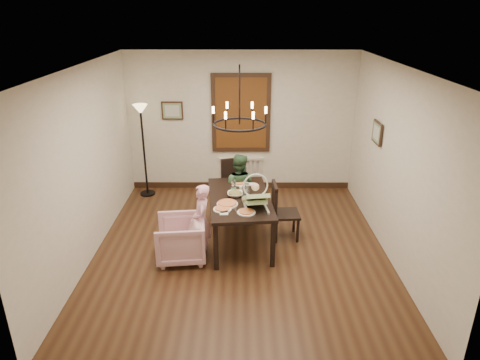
{
  "coord_description": "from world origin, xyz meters",
  "views": [
    {
      "loc": [
        0.02,
        -5.81,
        3.54
      ],
      "look_at": [
        -0.01,
        0.33,
        1.05
      ],
      "focal_mm": 32.0,
      "sensor_mm": 36.0,
      "label": 1
    }
  ],
  "objects_px": {
    "chair_far": "(236,187)",
    "drinking_glass": "(245,192)",
    "elderly_woman": "(202,226)",
    "baby_bouncer": "(256,196)",
    "armchair": "(181,239)",
    "dining_table": "(240,202)",
    "chair_right": "(286,211)",
    "floor_lamp": "(144,152)",
    "seated_man": "(239,194)"
  },
  "relations": [
    {
      "from": "armchair",
      "to": "seated_man",
      "type": "relative_size",
      "value": 0.71
    },
    {
      "from": "chair_far",
      "to": "dining_table",
      "type": "bearing_deg",
      "value": -104.23
    },
    {
      "from": "dining_table",
      "to": "armchair",
      "type": "xyz_separation_m",
      "value": [
        -0.88,
        -0.52,
        -0.37
      ]
    },
    {
      "from": "chair_right",
      "to": "baby_bouncer",
      "type": "distance_m",
      "value": 0.85
    },
    {
      "from": "chair_far",
      "to": "elderly_woman",
      "type": "bearing_deg",
      "value": -127.07
    },
    {
      "from": "chair_far",
      "to": "elderly_woman",
      "type": "xyz_separation_m",
      "value": [
        -0.5,
        -1.44,
        -0.03
      ]
    },
    {
      "from": "dining_table",
      "to": "chair_right",
      "type": "xyz_separation_m",
      "value": [
        0.75,
        0.13,
        -0.21
      ]
    },
    {
      "from": "chair_right",
      "to": "floor_lamp",
      "type": "height_order",
      "value": "floor_lamp"
    },
    {
      "from": "drinking_glass",
      "to": "baby_bouncer",
      "type": "bearing_deg",
      "value": -67.77
    },
    {
      "from": "seated_man",
      "to": "floor_lamp",
      "type": "distance_m",
      "value": 2.22
    },
    {
      "from": "chair_right",
      "to": "drinking_glass",
      "type": "distance_m",
      "value": 0.77
    },
    {
      "from": "chair_right",
      "to": "armchair",
      "type": "height_order",
      "value": "chair_right"
    },
    {
      "from": "armchair",
      "to": "elderly_woman",
      "type": "relative_size",
      "value": 0.77
    },
    {
      "from": "seated_man",
      "to": "armchair",
      "type": "bearing_deg",
      "value": 70.49
    },
    {
      "from": "armchair",
      "to": "elderly_woman",
      "type": "distance_m",
      "value": 0.37
    },
    {
      "from": "armchair",
      "to": "elderly_woman",
      "type": "xyz_separation_m",
      "value": [
        0.31,
        0.13,
        0.14
      ]
    },
    {
      "from": "armchair",
      "to": "floor_lamp",
      "type": "height_order",
      "value": "floor_lamp"
    },
    {
      "from": "chair_right",
      "to": "baby_bouncer",
      "type": "xyz_separation_m",
      "value": [
        -0.51,
        -0.49,
        0.48
      ]
    },
    {
      "from": "dining_table",
      "to": "armchair",
      "type": "distance_m",
      "value": 1.08
    },
    {
      "from": "seated_man",
      "to": "elderly_woman",
      "type": "bearing_deg",
      "value": 78.91
    },
    {
      "from": "elderly_woman",
      "to": "baby_bouncer",
      "type": "distance_m",
      "value": 0.94
    },
    {
      "from": "armchair",
      "to": "baby_bouncer",
      "type": "xyz_separation_m",
      "value": [
        1.11,
        0.16,
        0.63
      ]
    },
    {
      "from": "drinking_glass",
      "to": "dining_table",
      "type": "bearing_deg",
      "value": -170.32
    },
    {
      "from": "chair_far",
      "to": "drinking_glass",
      "type": "bearing_deg",
      "value": -99.59
    },
    {
      "from": "elderly_woman",
      "to": "floor_lamp",
      "type": "bearing_deg",
      "value": -153.92
    },
    {
      "from": "baby_bouncer",
      "to": "elderly_woman",
      "type": "bearing_deg",
      "value": 173.38
    },
    {
      "from": "elderly_woman",
      "to": "dining_table",
      "type": "bearing_deg",
      "value": 120.22
    },
    {
      "from": "armchair",
      "to": "floor_lamp",
      "type": "xyz_separation_m",
      "value": [
        -1.01,
        2.39,
        0.57
      ]
    },
    {
      "from": "dining_table",
      "to": "chair_right",
      "type": "height_order",
      "value": "chair_right"
    },
    {
      "from": "armchair",
      "to": "drinking_glass",
      "type": "relative_size",
      "value": 4.76
    },
    {
      "from": "chair_right",
      "to": "drinking_glass",
      "type": "xyz_separation_m",
      "value": [
        -0.67,
        -0.12,
        0.37
      ]
    },
    {
      "from": "chair_far",
      "to": "drinking_glass",
      "type": "distance_m",
      "value": 1.11
    },
    {
      "from": "seated_man",
      "to": "floor_lamp",
      "type": "xyz_separation_m",
      "value": [
        -1.86,
        1.15,
        0.38
      ]
    },
    {
      "from": "chair_far",
      "to": "armchair",
      "type": "distance_m",
      "value": 1.77
    },
    {
      "from": "chair_right",
      "to": "baby_bouncer",
      "type": "height_order",
      "value": "baby_bouncer"
    },
    {
      "from": "elderly_woman",
      "to": "seated_man",
      "type": "relative_size",
      "value": 0.92
    },
    {
      "from": "armchair",
      "to": "floor_lamp",
      "type": "distance_m",
      "value": 2.66
    },
    {
      "from": "dining_table",
      "to": "elderly_woman",
      "type": "distance_m",
      "value": 0.72
    },
    {
      "from": "armchair",
      "to": "baby_bouncer",
      "type": "bearing_deg",
      "value": 92.47
    },
    {
      "from": "chair_right",
      "to": "drinking_glass",
      "type": "bearing_deg",
      "value": 96.49
    },
    {
      "from": "chair_right",
      "to": "floor_lamp",
      "type": "xyz_separation_m",
      "value": [
        -2.63,
        1.74,
        0.42
      ]
    },
    {
      "from": "chair_far",
      "to": "baby_bouncer",
      "type": "height_order",
      "value": "baby_bouncer"
    },
    {
      "from": "chair_far",
      "to": "elderly_woman",
      "type": "relative_size",
      "value": 1.06
    },
    {
      "from": "chair_far",
      "to": "elderly_woman",
      "type": "distance_m",
      "value": 1.52
    },
    {
      "from": "chair_right",
      "to": "armchair",
      "type": "relative_size",
      "value": 1.33
    },
    {
      "from": "elderly_woman",
      "to": "baby_bouncer",
      "type": "relative_size",
      "value": 1.74
    },
    {
      "from": "elderly_woman",
      "to": "baby_bouncer",
      "type": "height_order",
      "value": "baby_bouncer"
    },
    {
      "from": "elderly_woman",
      "to": "seated_man",
      "type": "height_order",
      "value": "seated_man"
    },
    {
      "from": "dining_table",
      "to": "chair_right",
      "type": "bearing_deg",
      "value": 4.23
    },
    {
      "from": "armchair",
      "to": "baby_bouncer",
      "type": "height_order",
      "value": "baby_bouncer"
    }
  ]
}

